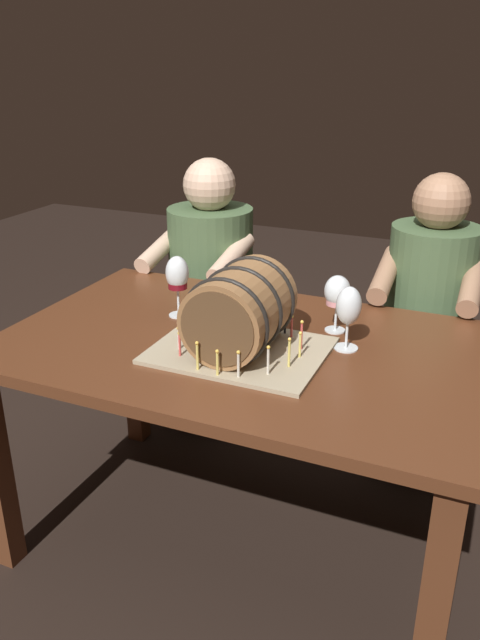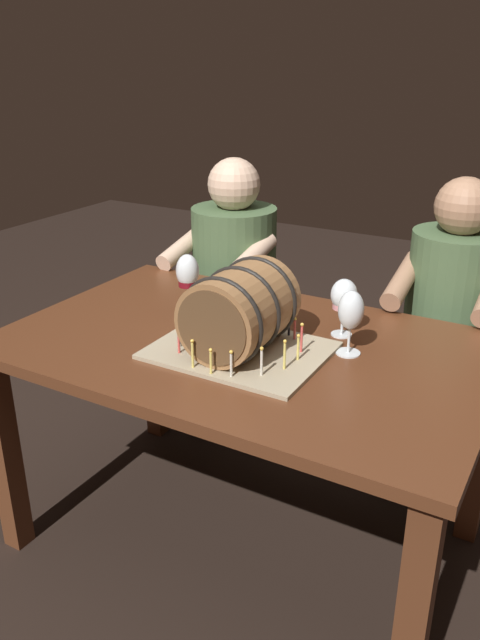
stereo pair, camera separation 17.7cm
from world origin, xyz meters
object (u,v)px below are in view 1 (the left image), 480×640
at_px(dining_table, 242,372).
at_px(person_seated_left, 211,303).
at_px(wine_glass_empty, 349,307).
at_px(person_seated_right, 424,341).
at_px(wine_glass_rose, 337,293).
at_px(barrel_cake, 240,314).
at_px(wine_glass_red, 177,276).

xyz_separation_m(dining_table, person_seated_left, (-0.45, 0.70, -0.09)).
xyz_separation_m(wine_glass_empty, person_seated_right, (0.15, 0.62, -0.34)).
bearing_deg(dining_table, person_seated_left, 122.59).
relative_size(dining_table, wine_glass_empty, 7.51).
bearing_deg(wine_glass_rose, barrel_cake, -128.82).
relative_size(wine_glass_red, person_seated_right, 0.17).
relative_size(wine_glass_empty, wine_glass_red, 0.94).
distance_m(barrel_cake, wine_glass_rose, 0.33).
height_order(wine_glass_empty, person_seated_left, person_seated_left).
xyz_separation_m(wine_glass_rose, person_seated_left, (-0.68, 0.51, -0.32)).
bearing_deg(person_seated_left, wine_glass_rose, -37.06).
distance_m(dining_table, person_seated_left, 0.83).
bearing_deg(barrel_cake, person_seated_right, 61.18).
xyz_separation_m(barrel_cake, wine_glass_empty, (0.27, 0.15, 0.01)).
distance_m(wine_glass_rose, person_seated_right, 0.65).
bearing_deg(person_seated_left, wine_glass_empty, -40.09).
bearing_deg(dining_table, person_seated_right, 57.40).
bearing_deg(wine_glass_red, dining_table, -20.82).
bearing_deg(wine_glass_red, person_seated_left, 106.43).
bearing_deg(dining_table, wine_glass_empty, 14.16).
height_order(dining_table, person_seated_right, person_seated_right).
bearing_deg(wine_glass_rose, wine_glass_empty, -60.39).
relative_size(wine_glass_empty, person_seated_left, 0.16).
height_order(wine_glass_empty, wine_glass_rose, wine_glass_empty).
height_order(barrel_cake, wine_glass_red, barrel_cake).
height_order(barrel_cake, person_seated_right, person_seated_right).
height_order(barrel_cake, wine_glass_rose, barrel_cake).
relative_size(barrel_cake, wine_glass_red, 2.39).
distance_m(wine_glass_rose, wine_glass_red, 0.51).
bearing_deg(wine_glass_empty, wine_glass_red, 177.10).
relative_size(barrel_cake, person_seated_right, 0.42).
bearing_deg(wine_glass_rose, person_seated_left, 142.94).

